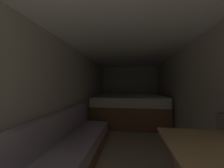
{
  "coord_description": "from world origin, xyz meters",
  "views": [
    {
      "loc": [
        0.05,
        -0.35,
        1.18
      ],
      "look_at": [
        -0.38,
        2.62,
        1.21
      ],
      "focal_mm": 20.74,
      "sensor_mm": 36.0,
      "label": 1
    }
  ],
  "objects": [
    {
      "name": "wall_back",
      "position": [
        0.0,
        5.09,
        0.98
      ],
      "size": [
        2.37,
        0.05,
        1.96
      ],
      "primitive_type": "cube",
      "color": "beige",
      "rests_on": "ground"
    },
    {
      "name": "bed",
      "position": [
        -0.0,
        4.01,
        0.42
      ],
      "size": [
        2.15,
        2.04,
        1.05
      ],
      "color": "brown",
      "rests_on": "ground"
    },
    {
      "name": "ceiling_slab",
      "position": [
        0.0,
        2.28,
        1.99
      ],
      "size": [
        2.37,
        5.57,
        0.05
      ],
      "primitive_type": "cube",
      "color": "white",
      "rests_on": "wall_left"
    },
    {
      "name": "wall_left",
      "position": [
        -1.16,
        2.28,
        0.98
      ],
      "size": [
        0.05,
        5.57,
        1.96
      ],
      "primitive_type": "cube",
      "color": "beige",
      "rests_on": "ground"
    },
    {
      "name": "wall_right",
      "position": [
        1.16,
        2.28,
        0.98
      ],
      "size": [
        0.05,
        5.57,
        1.96
      ],
      "primitive_type": "cube",
      "color": "beige",
      "rests_on": "ground"
    },
    {
      "name": "dinette_table",
      "position": [
        0.64,
        0.7,
        0.64
      ],
      "size": [
        0.63,
        0.72,
        0.74
      ],
      "color": "tan",
      "rests_on": "ground"
    },
    {
      "name": "ground_plane",
      "position": [
        0.0,
        2.28,
        0.0
      ],
      "size": [
        7.57,
        7.57,
        0.0
      ],
      "primitive_type": "plane",
      "color": "beige"
    },
    {
      "name": "sofa_left",
      "position": [
        -0.84,
        1.29,
        0.24
      ],
      "size": [
        0.65,
        2.7,
        0.75
      ],
      "color": "brown",
      "rests_on": "ground"
    }
  ]
}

